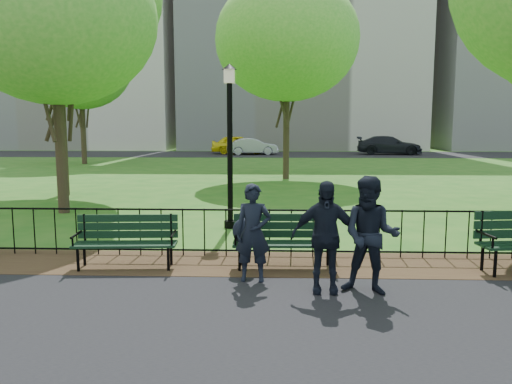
{
  "coord_description": "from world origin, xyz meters",
  "views": [
    {
      "loc": [
        -0.49,
        -6.97,
        2.41
      ],
      "look_at": [
        -0.83,
        1.5,
        1.28
      ],
      "focal_mm": 35.0,
      "sensor_mm": 36.0,
      "label": 1
    }
  ],
  "objects_px": {
    "tree_far_c": "(287,40)",
    "tree_near_w": "(54,17)",
    "lamppost": "(230,140)",
    "person_right": "(325,237)",
    "person_mid": "(371,236)",
    "park_bench_left_a": "(126,236)",
    "sedan_dark": "(389,145)",
    "person_left": "(253,233)",
    "taxi": "(238,145)",
    "tree_far_w": "(80,66)",
    "park_bench_main": "(267,233)",
    "sedan_silver": "(252,146)"
  },
  "relations": [
    {
      "from": "tree_far_c",
      "to": "tree_near_w",
      "type": "bearing_deg",
      "value": -124.81
    },
    {
      "from": "lamppost",
      "to": "person_right",
      "type": "bearing_deg",
      "value": -68.7
    },
    {
      "from": "person_mid",
      "to": "lamppost",
      "type": "bearing_deg",
      "value": 135.17
    },
    {
      "from": "park_bench_left_a",
      "to": "sedan_dark",
      "type": "relative_size",
      "value": 0.33
    },
    {
      "from": "lamppost",
      "to": "sedan_dark",
      "type": "bearing_deg",
      "value": 70.9
    },
    {
      "from": "person_left",
      "to": "sedan_dark",
      "type": "xyz_separation_m",
      "value": [
        9.77,
        34.39,
        0.01
      ]
    },
    {
      "from": "person_right",
      "to": "taxi",
      "type": "relative_size",
      "value": 0.35
    },
    {
      "from": "tree_far_w",
      "to": "tree_near_w",
      "type": "bearing_deg",
      "value": -70.59
    },
    {
      "from": "park_bench_main",
      "to": "person_left",
      "type": "relative_size",
      "value": 1.15
    },
    {
      "from": "person_right",
      "to": "tree_far_c",
      "type": "bearing_deg",
      "value": 91.9
    },
    {
      "from": "person_mid",
      "to": "person_left",
      "type": "bearing_deg",
      "value": -179.68
    },
    {
      "from": "person_right",
      "to": "lamppost",
      "type": "bearing_deg",
      "value": 112.35
    },
    {
      "from": "park_bench_main",
      "to": "person_left",
      "type": "bearing_deg",
      "value": -107.84
    },
    {
      "from": "lamppost",
      "to": "park_bench_main",
      "type": "bearing_deg",
      "value": -74.64
    },
    {
      "from": "tree_near_w",
      "to": "tree_far_c",
      "type": "distance_m",
      "value": 11.19
    },
    {
      "from": "park_bench_left_a",
      "to": "person_mid",
      "type": "height_order",
      "value": "person_mid"
    },
    {
      "from": "tree_near_w",
      "to": "person_left",
      "type": "distance_m",
      "value": 9.29
    },
    {
      "from": "person_mid",
      "to": "sedan_dark",
      "type": "relative_size",
      "value": 0.32
    },
    {
      "from": "park_bench_left_a",
      "to": "tree_near_w",
      "type": "relative_size",
      "value": 0.23
    },
    {
      "from": "park_bench_left_a",
      "to": "person_right",
      "type": "distance_m",
      "value": 3.45
    },
    {
      "from": "lamppost",
      "to": "taxi",
      "type": "xyz_separation_m",
      "value": [
        -2.1,
        30.8,
        -1.27
      ]
    },
    {
      "from": "tree_near_w",
      "to": "sedan_dark",
      "type": "xyz_separation_m",
      "value": [
        15.32,
        28.44,
        -4.48
      ]
    },
    {
      "from": "person_right",
      "to": "sedan_silver",
      "type": "xyz_separation_m",
      "value": [
        -2.64,
        34.11,
        -0.13
      ]
    },
    {
      "from": "park_bench_main",
      "to": "person_right",
      "type": "relative_size",
      "value": 1.08
    },
    {
      "from": "tree_near_w",
      "to": "taxi",
      "type": "distance_m",
      "value": 29.39
    },
    {
      "from": "person_mid",
      "to": "park_bench_main",
      "type": "bearing_deg",
      "value": 158.15
    },
    {
      "from": "lamppost",
      "to": "sedan_dark",
      "type": "height_order",
      "value": "lamppost"
    },
    {
      "from": "park_bench_main",
      "to": "lamppost",
      "type": "bearing_deg",
      "value": 103.78
    },
    {
      "from": "lamppost",
      "to": "sedan_silver",
      "type": "height_order",
      "value": "lamppost"
    },
    {
      "from": "lamppost",
      "to": "person_left",
      "type": "bearing_deg",
      "value": -79.93
    },
    {
      "from": "park_bench_left_a",
      "to": "person_mid",
      "type": "xyz_separation_m",
      "value": [
        3.89,
        -1.21,
        0.3
      ]
    },
    {
      "from": "tree_near_w",
      "to": "sedan_silver",
      "type": "height_order",
      "value": "tree_near_w"
    },
    {
      "from": "sedan_dark",
      "to": "tree_near_w",
      "type": "bearing_deg",
      "value": 158.48
    },
    {
      "from": "tree_far_c",
      "to": "person_mid",
      "type": "relative_size",
      "value": 5.23
    },
    {
      "from": "person_mid",
      "to": "tree_near_w",
      "type": "bearing_deg",
      "value": 155.6
    },
    {
      "from": "person_left",
      "to": "taxi",
      "type": "relative_size",
      "value": 0.33
    },
    {
      "from": "tree_far_w",
      "to": "taxi",
      "type": "distance_m",
      "value": 15.38
    },
    {
      "from": "tree_far_c",
      "to": "sedan_dark",
      "type": "distance_m",
      "value": 21.93
    },
    {
      "from": "park_bench_main",
      "to": "sedan_silver",
      "type": "bearing_deg",
      "value": 91.53
    },
    {
      "from": "tree_far_w",
      "to": "taxi",
      "type": "bearing_deg",
      "value": 51.97
    },
    {
      "from": "sedan_dark",
      "to": "sedan_silver",
      "type": "bearing_deg",
      "value": 100.6
    },
    {
      "from": "taxi",
      "to": "sedan_dark",
      "type": "xyz_separation_m",
      "value": [
        12.6,
        -0.49,
        -0.02
      ]
    },
    {
      "from": "person_right",
      "to": "taxi",
      "type": "height_order",
      "value": "person_right"
    },
    {
      "from": "tree_far_w",
      "to": "sedan_dark",
      "type": "relative_size",
      "value": 1.65
    },
    {
      "from": "lamppost",
      "to": "taxi",
      "type": "height_order",
      "value": "lamppost"
    },
    {
      "from": "tree_far_w",
      "to": "sedan_silver",
      "type": "height_order",
      "value": "tree_far_w"
    },
    {
      "from": "tree_far_c",
      "to": "sedan_dark",
      "type": "height_order",
      "value": "tree_far_c"
    },
    {
      "from": "person_mid",
      "to": "tree_far_c",
      "type": "bearing_deg",
      "value": 110.62
    },
    {
      "from": "tree_far_w",
      "to": "sedan_dark",
      "type": "bearing_deg",
      "value": 26.88
    },
    {
      "from": "lamppost",
      "to": "tree_near_w",
      "type": "distance_m",
      "value": 6.07
    }
  ]
}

